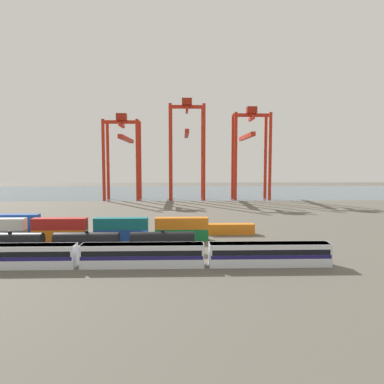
# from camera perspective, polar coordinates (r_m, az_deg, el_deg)

# --- Properties ---
(ground_plane) EXTENTS (420.00, 420.00, 0.00)m
(ground_plane) POSITION_cam_1_polar(r_m,az_deg,el_deg) (118.04, -5.40, -3.87)
(ground_plane) COLOR #5B564C
(harbour_water) EXTENTS (400.00, 110.00, 0.01)m
(harbour_water) POSITION_cam_1_polar(r_m,az_deg,el_deg) (218.44, -3.70, 0.04)
(harbour_water) COLOR #475B6B
(harbour_water) RESTS_ON ground_plane
(passenger_train) EXTENTS (63.95, 3.14, 3.90)m
(passenger_train) POSITION_cam_1_polar(r_m,az_deg,el_deg) (60.09, -8.11, -10.10)
(passenger_train) COLOR silver
(passenger_train) RESTS_ON ground_plane
(freight_tank_row) EXTENTS (42.02, 3.00, 4.46)m
(freight_tank_row) POSITION_cam_1_polar(r_m,az_deg,el_deg) (71.24, -16.94, -7.94)
(freight_tank_row) COLOR #232326
(freight_tank_row) RESTS_ON ground_plane
(shipping_container_2) EXTENTS (12.10, 2.44, 2.60)m
(shipping_container_2) POSITION_cam_1_polar(r_m,az_deg,el_deg) (84.45, -20.90, -6.66)
(shipping_container_2) COLOR orange
(shipping_container_2) RESTS_ON ground_plane
(shipping_container_3) EXTENTS (12.10, 2.44, 2.60)m
(shipping_container_3) POSITION_cam_1_polar(r_m,az_deg,el_deg) (83.99, -20.95, -4.92)
(shipping_container_3) COLOR #AD211C
(shipping_container_3) RESTS_ON shipping_container_2
(shipping_container_4) EXTENTS (12.10, 2.44, 2.60)m
(shipping_container_4) POSITION_cam_1_polar(r_m,az_deg,el_deg) (81.00, -11.58, -6.92)
(shipping_container_4) COLOR #1C4299
(shipping_container_4) RESTS_ON ground_plane
(shipping_container_5) EXTENTS (12.10, 2.44, 2.60)m
(shipping_container_5) POSITION_cam_1_polar(r_m,az_deg,el_deg) (80.53, -11.61, -5.10)
(shipping_container_5) COLOR #146066
(shipping_container_5) RESTS_ON shipping_container_4
(shipping_container_6) EXTENTS (12.10, 2.44, 2.60)m
(shipping_container_6) POSITION_cam_1_polar(r_m,az_deg,el_deg) (79.82, -1.71, -7.00)
(shipping_container_6) COLOR #197538
(shipping_container_6) RESTS_ON ground_plane
(shipping_container_7) EXTENTS (12.10, 2.44, 2.60)m
(shipping_container_7) POSITION_cam_1_polar(r_m,az_deg,el_deg) (79.33, -1.71, -5.16)
(shipping_container_7) COLOR orange
(shipping_container_7) RESTS_ON shipping_container_6
(shipping_container_8) EXTENTS (12.10, 2.44, 2.60)m
(shipping_container_8) POSITION_cam_1_polar(r_m,az_deg,el_deg) (95.20, -27.25, -5.62)
(shipping_container_8) COLOR #1C4299
(shipping_container_8) RESTS_ON ground_plane
(shipping_container_9) EXTENTS (12.10, 2.44, 2.60)m
(shipping_container_9) POSITION_cam_1_polar(r_m,az_deg,el_deg) (94.80, -27.31, -4.07)
(shipping_container_9) COLOR #1C4299
(shipping_container_9) RESTS_ON shipping_container_8
(shipping_container_10) EXTENTS (6.04, 2.44, 2.60)m
(shipping_container_10) POSITION_cam_1_polar(r_m,az_deg,el_deg) (90.33, -19.64, -5.90)
(shipping_container_10) COLOR silver
(shipping_container_10) RESTS_ON ground_plane
(shipping_container_11) EXTENTS (6.04, 2.44, 2.60)m
(shipping_container_11) POSITION_cam_1_polar(r_m,az_deg,el_deg) (87.19, -11.31, -6.09)
(shipping_container_11) COLOR #197538
(shipping_container_11) RESTS_ON ground_plane
(shipping_container_12) EXTENTS (6.04, 2.44, 2.60)m
(shipping_container_12) POSITION_cam_1_polar(r_m,az_deg,el_deg) (85.99, -2.56, -6.16)
(shipping_container_12) COLOR #AD211C
(shipping_container_12) RESTS_ON ground_plane
(shipping_container_13) EXTENTS (12.10, 2.44, 2.60)m
(shipping_container_13) POSITION_cam_1_polar(r_m,az_deg,el_deg) (86.80, 6.23, -6.08)
(shipping_container_13) COLOR orange
(shipping_container_13) RESTS_ON ground_plane
(gantry_crane_west) EXTENTS (17.55, 40.57, 41.65)m
(gantry_crane_west) POSITION_cam_1_polar(r_m,az_deg,el_deg) (176.41, -11.25, 7.26)
(gantry_crane_west) COLOR red
(gantry_crane_west) RESTS_ON ground_plane
(gantry_crane_central) EXTENTS (17.54, 33.51, 49.03)m
(gantry_crane_central) POSITION_cam_1_polar(r_m,az_deg,el_deg) (172.78, -0.85, 8.49)
(gantry_crane_central) COLOR red
(gantry_crane_central) RESTS_ON ground_plane
(gantry_crane_east) EXTENTS (18.22, 36.44, 45.18)m
(gantry_crane_east) POSITION_cam_1_polar(r_m,az_deg,el_deg) (176.66, 9.53, 7.78)
(gantry_crane_east) COLOR red
(gantry_crane_east) RESTS_ON ground_plane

